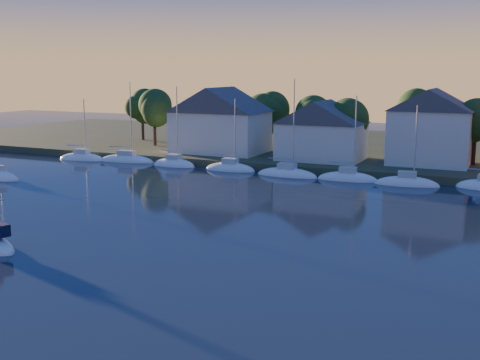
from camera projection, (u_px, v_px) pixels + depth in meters
The scene contains 8 objects.
ground at pixel (87, 342), 29.45m from camera, with size 260.00×260.00×0.00m, color black.
shoreline_land at pixel (391, 153), 96.29m from camera, with size 160.00×50.00×2.00m, color #374327.
wooden_dock at pixel (355, 176), 75.79m from camera, with size 120.00×3.00×1.00m, color brown.
clubhouse_west at pixel (220, 119), 89.22m from camera, with size 13.65×9.45×9.64m.
clubhouse_centre at pixel (322, 130), 81.82m from camera, with size 11.55×8.40×8.08m.
clubhouse_east at pixel (431, 126), 77.62m from camera, with size 10.50×8.40×9.80m.
tree_line at pixel (391, 113), 83.47m from camera, with size 93.40×5.40×8.90m.
moored_fleet at pixel (287, 174), 76.43m from camera, with size 71.50×2.40×12.05m.
Camera 1 is at (18.45, -21.77, 13.14)m, focal length 45.00 mm.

